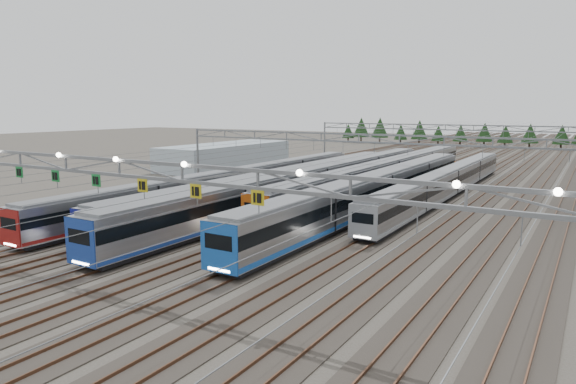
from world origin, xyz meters
The scene contains 13 objects.
ground centered at (0.00, 0.00, 0.00)m, with size 400.00×400.00×0.00m, color #47423A.
track_bed centered at (0.00, 100.00, 1.49)m, with size 54.00×260.00×5.42m.
train_a centered at (-11.25, 27.84, 2.02)m, with size 2.72×58.53×3.54m.
train_b centered at (-6.75, 31.91, 1.95)m, with size 2.61×60.36×3.40m.
train_c centered at (-2.25, 32.46, 2.20)m, with size 2.99×68.61×3.90m.
train_d centered at (2.25, 45.85, 2.18)m, with size 2.96×66.82×3.86m.
train_e centered at (6.75, 30.35, 2.22)m, with size 3.03×57.03×3.94m.
train_f centered at (11.25, 42.73, 1.94)m, with size 2.60×55.61×3.38m.
gantry_near centered at (-0.05, -0.12, 7.09)m, with size 56.36×0.61×8.08m.
gantry_mid centered at (0.00, 40.00, 6.39)m, with size 56.36×0.36×8.00m.
gantry_far centered at (0.00, 85.00, 6.39)m, with size 56.36×0.36×8.00m.
west_shed centered at (-33.95, 55.15, 2.21)m, with size 10.00×30.00×4.43m, color #A4B8C4.
treeline centered at (-4.05, 134.11, 4.23)m, with size 87.50×5.60×7.02m.
Camera 1 is at (27.19, -23.29, 11.22)m, focal length 32.00 mm.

